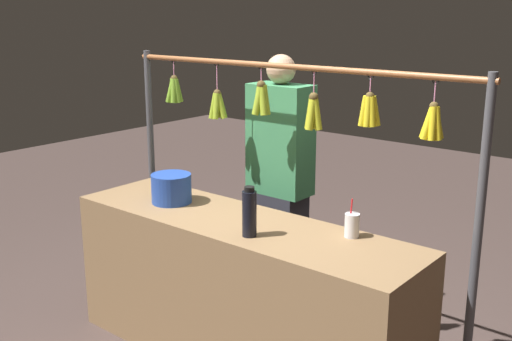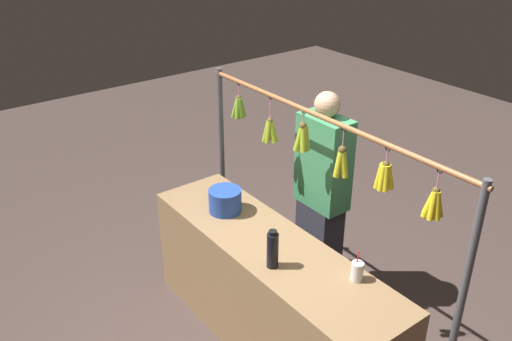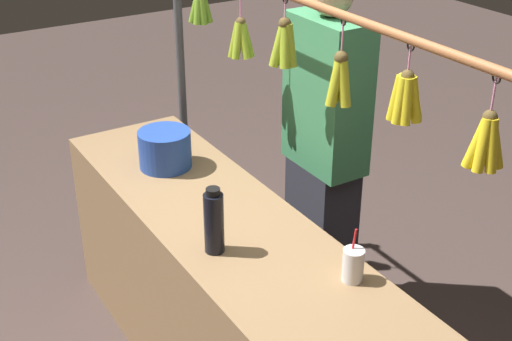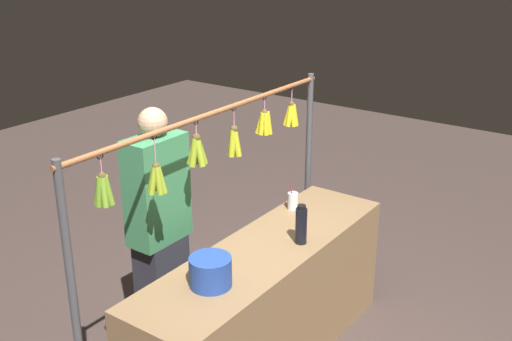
{
  "view_description": "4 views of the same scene",
  "coord_description": "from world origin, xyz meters",
  "px_view_note": "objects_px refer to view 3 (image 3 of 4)",
  "views": [
    {
      "loc": [
        -2.06,
        2.36,
        1.93
      ],
      "look_at": [
        -0.12,
        0.0,
        1.13
      ],
      "focal_mm": 43.37,
      "sensor_mm": 36.0,
      "label": 1
    },
    {
      "loc": [
        -2.29,
        1.85,
        2.87
      ],
      "look_at": [
        0.16,
        0.0,
        1.3
      ],
      "focal_mm": 38.46,
      "sensor_mm": 36.0,
      "label": 2
    },
    {
      "loc": [
        -2.09,
        1.13,
        2.26
      ],
      "look_at": [
        -0.25,
        0.0,
        1.15
      ],
      "focal_mm": 49.39,
      "sensor_mm": 36.0,
      "label": 3
    },
    {
      "loc": [
        2.76,
        1.9,
        2.63
      ],
      "look_at": [
        0.1,
        0.0,
        1.37
      ],
      "focal_mm": 43.38,
      "sensor_mm": 36.0,
      "label": 4
    }
  ],
  "objects_px": {
    "water_bottle": "(214,222)",
    "blue_bucket": "(165,149)",
    "drink_cup": "(353,265)",
    "vendor_person": "(324,158)"
  },
  "relations": [
    {
      "from": "blue_bucket",
      "to": "vendor_person",
      "type": "relative_size",
      "value": 0.14
    },
    {
      "from": "vendor_person",
      "to": "blue_bucket",
      "type": "bearing_deg",
      "value": 66.41
    },
    {
      "from": "blue_bucket",
      "to": "water_bottle",
      "type": "bearing_deg",
      "value": 169.12
    },
    {
      "from": "water_bottle",
      "to": "blue_bucket",
      "type": "xyz_separation_m",
      "value": [
        0.71,
        -0.14,
        -0.04
      ]
    },
    {
      "from": "water_bottle",
      "to": "blue_bucket",
      "type": "bearing_deg",
      "value": -10.88
    },
    {
      "from": "water_bottle",
      "to": "blue_bucket",
      "type": "distance_m",
      "value": 0.72
    },
    {
      "from": "water_bottle",
      "to": "drink_cup",
      "type": "relative_size",
      "value": 1.33
    },
    {
      "from": "water_bottle",
      "to": "drink_cup",
      "type": "height_order",
      "value": "water_bottle"
    },
    {
      "from": "drink_cup",
      "to": "vendor_person",
      "type": "bearing_deg",
      "value": -30.82
    },
    {
      "from": "water_bottle",
      "to": "vendor_person",
      "type": "bearing_deg",
      "value": -62.39
    }
  ]
}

